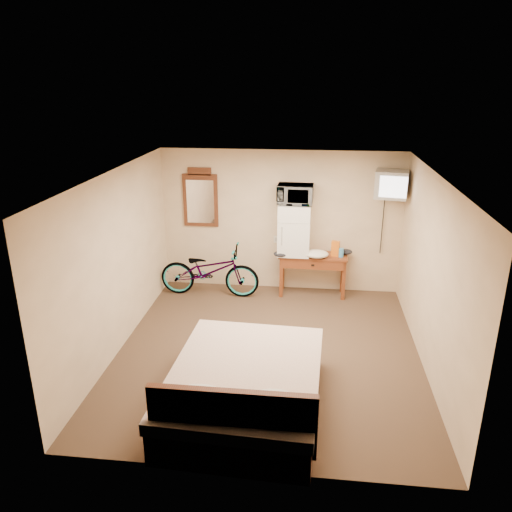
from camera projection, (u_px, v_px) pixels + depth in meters
The scene contains 13 objects.
room at pixel (269, 269), 6.63m from camera, with size 4.60×4.64×2.50m.
desk at pixel (313, 263), 8.65m from camera, with size 1.18×0.48×0.75m.
mini_fridge at pixel (294, 229), 8.54m from camera, with size 0.54×0.54×0.89m.
microwave at pixel (295, 194), 8.33m from camera, with size 0.59×0.40×0.33m, color white.
snack_bag at pixel (335, 249), 8.51m from camera, with size 0.13×0.08×0.27m, color orange.
blue_cup at pixel (341, 253), 8.49m from camera, with size 0.09×0.09×0.15m, color #3E93D4.
cloth_cream at pixel (316, 254), 8.47m from camera, with size 0.41×0.32×0.13m, color white.
cloth_dark_a at pixel (281, 254), 8.52m from camera, with size 0.25×0.19×0.09m, color black.
cloth_dark_b at pixel (347, 252), 8.63m from camera, with size 0.20×0.16×0.09m, color black.
crt_television at pixel (391, 184), 8.06m from camera, with size 0.58×0.63×0.45m.
wall_mirror at pixel (200, 198), 8.77m from camera, with size 0.62×0.04×1.05m.
bicycle at pixel (210, 271), 8.71m from camera, with size 0.61×1.74×0.92m, color black.
bed at pixel (245, 390), 5.69m from camera, with size 1.78×2.30×0.90m.
Camera 1 is at (0.53, -6.15, 3.66)m, focal length 35.00 mm.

